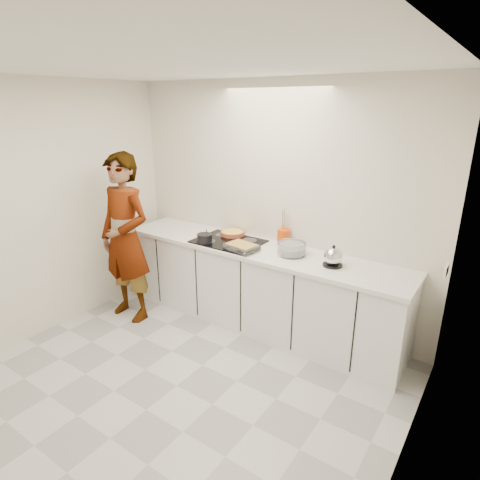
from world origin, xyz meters
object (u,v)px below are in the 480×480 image
Objects in this scene: kettle at (333,257)px; cook at (125,239)px; hob at (228,241)px; utensil_crock at (284,237)px; baking_dish at (242,247)px; mixing_bowl at (292,249)px; tart_dish at (233,233)px; saucepan at (205,238)px.

cook is (-2.15, -0.63, -0.06)m from kettle.
hob is 0.60m from utensil_crock.
mixing_bowl is (0.47, 0.19, 0.01)m from baking_dish.
cook is at bearing -136.46° from tart_dish.
cook reaches higher than kettle.
utensil_crock is at bearing 30.82° from cook.
kettle reaches higher than tart_dish.
kettle is 0.12× the size of cook.
hob is 4.25× the size of utensil_crock.
mixing_bowl is (0.75, 0.04, 0.05)m from hob.
utensil_crock is at bearing 133.67° from mixing_bowl.
cook is (-1.48, -0.90, -0.06)m from utensil_crock.
hob is 3.90× the size of saucepan.
kettle is at bearing 0.17° from hob.
hob is 0.75m from mixing_bowl.
baking_dish is at bearing -120.83° from utensil_crock.
cook reaches higher than mixing_bowl.
kettle is at bearing -21.83° from utensil_crock.
utensil_crock reaches higher than tart_dish.
utensil_crock is at bearing 158.17° from kettle.
tart_dish is at bearing 43.01° from cook.
cook is at bearing -149.72° from saucepan.
cook is (-0.76, -0.44, -0.03)m from saucepan.
utensil_crock is (-0.67, 0.27, -0.00)m from kettle.
baking_dish reaches higher than tart_dish.
cook is (-0.86, -0.82, -0.01)m from tart_dish.
tart_dish is 0.19× the size of cook.
hob is 1.21m from kettle.
mixing_bowl is 0.19× the size of cook.
kettle is (0.92, 0.15, 0.04)m from baking_dish.
saucepan is 0.52× the size of mixing_bowl.
mixing_bowl is 1.54× the size of kettle.
utensil_crock reaches higher than baking_dish.
baking_dish is at bearing -157.55° from mixing_bowl.
hob is 2.00× the size of tart_dish.
cook is at bearing -158.74° from baking_dish.
baking_dish is 0.51m from mixing_bowl.
tart_dish is 0.39m from saucepan.
hob is 0.21m from tart_dish.
baking_dish is (0.28, -0.15, 0.04)m from hob.
mixing_bowl is at bearing 21.07° from cook.
cook reaches higher than utensil_crock.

